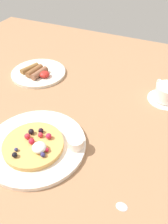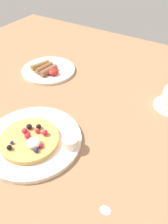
# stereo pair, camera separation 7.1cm
# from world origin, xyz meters

# --- Properties ---
(ground_plane) EXTENTS (1.68, 1.47, 0.03)m
(ground_plane) POSITION_xyz_m (0.00, 0.00, -0.01)
(ground_plane) COLOR #9F724F
(pancake_plate) EXTENTS (0.29, 0.29, 0.01)m
(pancake_plate) POSITION_xyz_m (-0.05, -0.15, 0.01)
(pancake_plate) COLOR white
(pancake_plate) RESTS_ON ground_plane
(pancake_with_berries) EXTENTS (0.17, 0.17, 0.04)m
(pancake_with_berries) POSITION_xyz_m (-0.05, -0.16, 0.02)
(pancake_with_berries) COLOR tan
(pancake_with_berries) RESTS_ON pancake_plate
(syrup_ramekin) EXTENTS (0.05, 0.05, 0.03)m
(syrup_ramekin) POSITION_xyz_m (0.06, -0.11, 0.03)
(syrup_ramekin) COLOR white
(syrup_ramekin) RESTS_ON pancake_plate
(breakfast_plate) EXTENTS (0.23, 0.23, 0.01)m
(breakfast_plate) POSITION_xyz_m (-0.27, 0.20, 0.01)
(breakfast_plate) COLOR silver
(breakfast_plate) RESTS_ON ground_plane
(fried_breakfast) EXTENTS (0.14, 0.10, 0.03)m
(fried_breakfast) POSITION_xyz_m (-0.27, 0.18, 0.02)
(fried_breakfast) COLOR #8C5940
(fried_breakfast) RESTS_ON breakfast_plate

